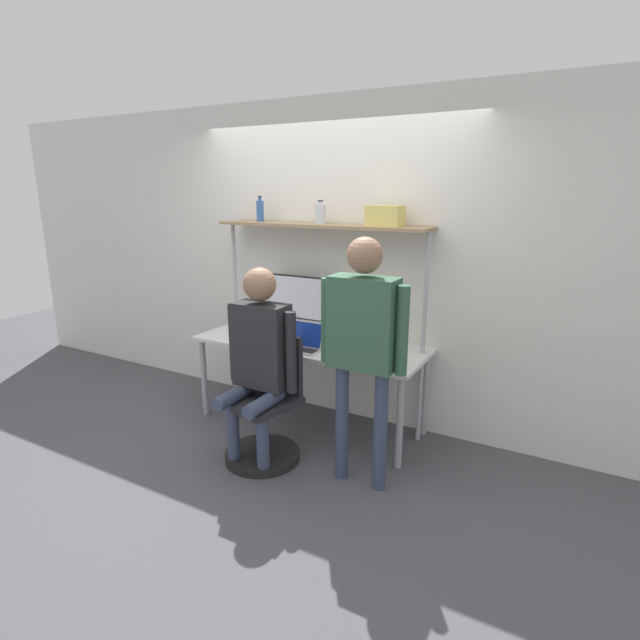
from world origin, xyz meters
name	(u,v)px	position (x,y,z in m)	size (l,w,h in m)	color
ground_plane	(287,442)	(0.00, 0.00, 0.00)	(12.00, 12.00, 0.00)	#4C4C51
wall_back	(332,263)	(0.00, 0.76, 1.35)	(8.00, 0.06, 2.70)	silver
desk	(310,350)	(0.00, 0.37, 0.67)	(1.95, 0.71, 0.73)	silver
shelf_unit	(320,249)	(0.00, 0.56, 1.49)	(1.85, 0.31, 1.69)	#997A56
monitor	(297,300)	(-0.24, 0.57, 1.03)	(0.61, 0.20, 0.51)	black
laptop	(305,341)	(0.05, 0.21, 0.79)	(0.30, 0.22, 0.22)	#BCBCC1
cell_phone	(335,353)	(0.32, 0.21, 0.74)	(0.07, 0.15, 0.01)	black
office_chair	(266,421)	(-0.01, -0.27, 0.29)	(0.56, 0.56, 0.94)	black
person_seated	(259,350)	(-0.02, -0.31, 0.86)	(0.57, 0.48, 1.45)	#38425B
person_standing	(363,332)	(0.75, -0.23, 1.08)	(0.60, 0.23, 1.69)	#38425B
bottle_clear	(321,214)	(0.00, 0.56, 1.77)	(0.09, 0.09, 0.19)	silver
bottle_blue	(260,211)	(-0.60, 0.56, 1.79)	(0.06, 0.06, 0.22)	#335999
storage_box	(385,216)	(0.56, 0.56, 1.77)	(0.26, 0.17, 0.16)	#DBCC66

